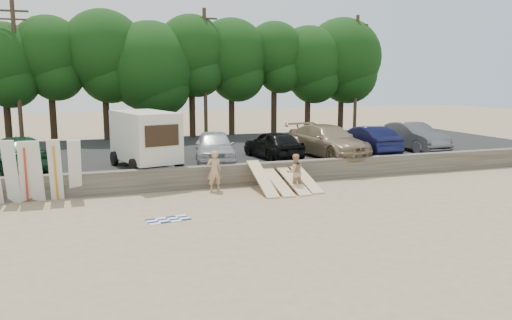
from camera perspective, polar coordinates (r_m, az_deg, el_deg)
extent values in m
plane|color=tan|center=(20.26, -0.87, -4.69)|extent=(120.00, 120.00, 0.00)
cube|color=#6B6356|center=(22.96, -3.18, -1.76)|extent=(44.00, 0.50, 1.00)
cube|color=#282828|center=(30.17, -7.02, 0.55)|extent=(44.00, 14.50, 0.70)
cylinder|color=#382616|center=(36.48, -26.53, 4.57)|extent=(0.44, 0.44, 3.64)
sphere|color=#1C4213|center=(36.42, -26.94, 10.15)|extent=(4.87, 4.87, 4.87)
cylinder|color=#382616|center=(36.44, -22.21, 5.14)|extent=(0.44, 0.44, 4.00)
sphere|color=#1C4213|center=(36.41, -22.59, 11.28)|extent=(4.87, 4.87, 4.87)
cylinder|color=#382616|center=(36.40, -16.76, 5.50)|extent=(0.44, 0.44, 4.09)
sphere|color=#1C4213|center=(36.38, -17.05, 11.78)|extent=(5.70, 5.70, 5.70)
cylinder|color=#382616|center=(36.21, -11.79, 5.13)|extent=(0.44, 0.44, 3.40)
sphere|color=#1C4213|center=(36.13, -11.96, 10.39)|extent=(6.31, 6.31, 6.31)
cylinder|color=#382616|center=(36.68, -7.31, 5.93)|extent=(0.44, 0.44, 4.19)
sphere|color=#1C4213|center=(36.67, -7.44, 12.33)|extent=(5.05, 5.05, 5.05)
cylinder|color=#382616|center=(37.84, -2.80, 5.93)|extent=(0.44, 0.44, 3.99)
sphere|color=#1C4213|center=(37.81, -2.85, 11.84)|extent=(5.49, 5.49, 5.49)
cylinder|color=#382616|center=(38.63, 2.06, 6.17)|extent=(0.44, 0.44, 4.21)
sphere|color=#1C4213|center=(38.63, 2.09, 12.27)|extent=(4.55, 4.55, 4.55)
cylinder|color=#382616|center=(39.69, 5.92, 5.89)|extent=(0.44, 0.44, 3.77)
sphere|color=#1C4213|center=(39.65, 6.01, 11.22)|extent=(5.37, 5.37, 5.37)
cylinder|color=#382616|center=(41.34, 9.67, 6.10)|extent=(0.44, 0.44, 4.00)
sphere|color=#1C4213|center=(41.32, 9.82, 11.51)|extent=(6.21, 6.21, 6.21)
cylinder|color=#473321|center=(34.93, -25.63, 8.89)|extent=(0.26, 0.26, 9.00)
cube|color=#473321|center=(35.18, -26.07, 15.07)|extent=(1.80, 0.12, 0.12)
cube|color=#473321|center=(35.12, -26.01, 14.26)|extent=(1.50, 0.10, 0.10)
cylinder|color=#473321|center=(35.63, -5.83, 9.72)|extent=(0.26, 0.26, 9.00)
cube|color=#473321|center=(35.87, -5.93, 15.81)|extent=(1.80, 0.12, 0.12)
cube|color=#473321|center=(35.81, -5.92, 15.01)|extent=(1.50, 0.10, 0.10)
cylinder|color=#473321|center=(40.08, 11.37, 9.54)|extent=(0.26, 0.26, 9.00)
cube|color=#473321|center=(40.29, 11.55, 14.95)|extent=(1.80, 0.12, 0.12)
cube|color=#473321|center=(40.24, 11.52, 14.24)|extent=(1.50, 0.10, 0.10)
cube|color=beige|center=(24.24, -12.58, 2.71)|extent=(3.05, 4.56, 2.29)
cube|color=black|center=(22.27, -10.68, 2.75)|extent=(1.53, 0.43, 0.94)
cylinder|color=black|center=(22.77, -13.85, -0.72)|extent=(0.37, 0.72, 0.69)
cylinder|color=black|center=(23.57, -8.83, -0.22)|extent=(0.37, 0.72, 0.69)
cylinder|color=black|center=(25.32, -15.89, 0.18)|extent=(0.37, 0.72, 0.69)
cylinder|color=black|center=(26.04, -11.29, 0.60)|extent=(0.37, 0.72, 0.69)
imported|color=#174024|center=(25.44, -25.55, 0.81)|extent=(3.31, 5.31, 1.69)
imported|color=#B3B4B9|center=(25.17, -4.76, 1.52)|extent=(2.75, 5.00, 1.61)
imported|color=black|center=(26.47, 1.97, 1.80)|extent=(2.32, 4.58, 1.49)
imported|color=#927A5D|center=(27.47, 8.21, 2.19)|extent=(3.28, 6.13, 1.69)
imported|color=black|center=(28.80, 12.55, 2.26)|extent=(1.73, 4.79, 1.57)
imported|color=#505155|center=(31.04, 17.47, 2.60)|extent=(1.96, 5.00, 1.62)
cube|color=silver|center=(21.74, -26.22, -1.23)|extent=(0.57, 0.61, 2.56)
cube|color=silver|center=(21.60, -24.82, -1.26)|extent=(0.58, 0.81, 2.52)
cube|color=silver|center=(21.55, -23.88, -1.21)|extent=(0.57, 0.78, 2.52)
cube|color=silver|center=(21.51, -21.94, -1.08)|extent=(0.53, 0.66, 2.55)
cube|color=silver|center=(21.56, -19.99, -1.01)|extent=(0.55, 0.87, 2.50)
cube|color=beige|center=(21.78, 0.73, -2.12)|extent=(0.56, 2.81, 1.17)
cube|color=beige|center=(22.05, 2.46, -2.48)|extent=(0.56, 2.93, 0.80)
cube|color=beige|center=(22.34, 4.20, -2.32)|extent=(0.56, 2.92, 0.81)
cube|color=beige|center=(22.75, 5.60, -2.04)|extent=(0.56, 2.91, 0.89)
imported|color=tan|center=(21.88, -4.80, -1.25)|extent=(0.70, 0.50, 1.81)
imported|color=tan|center=(22.00, 4.45, -1.41)|extent=(0.81, 0.64, 1.64)
cube|color=#268E3E|center=(22.81, 1.59, -2.69)|extent=(0.47, 0.43, 0.32)
cube|color=orange|center=(23.24, 3.03, -2.60)|extent=(0.34, 0.30, 0.22)
plane|color=white|center=(17.87, -9.99, -6.72)|extent=(1.72, 1.72, 0.00)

